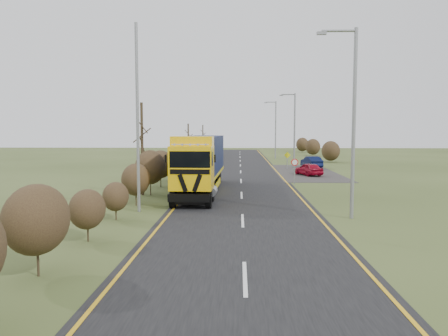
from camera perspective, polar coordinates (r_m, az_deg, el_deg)
name	(u,v)px	position (r m, az deg, el deg)	size (l,w,h in m)	color
ground	(242,206)	(24.64, 2.37, -5.00)	(160.00, 160.00, 0.00)	#39461E
road	(241,184)	(34.53, 2.25, -2.10)	(8.00, 120.00, 0.02)	black
layby	(305,172)	(44.96, 10.50, -0.53)	(6.00, 18.00, 0.02)	#2F2C2A
lane_markings	(241,184)	(34.22, 2.25, -2.13)	(7.52, 116.00, 0.01)	gold
hedgerow	(161,166)	(32.78, -8.26, 0.30)	(2.24, 102.04, 6.05)	#332116
lorry	(201,160)	(30.03, -3.04, 1.07)	(2.75, 14.12, 3.92)	black
car_red_hatchback	(309,169)	(41.70, 11.00, -0.16)	(1.39, 3.47, 1.18)	maroon
car_blue_sedan	(311,162)	(49.94, 11.35, 0.74)	(1.39, 3.97, 1.31)	#091235
streetlight_near	(352,115)	(21.72, 16.33, 6.66)	(1.92, 0.18, 9.04)	gray
streetlight_mid	(294,128)	(47.71, 9.09, 5.19)	(1.75, 0.18, 8.19)	gray
streetlight_far	(275,127)	(65.29, 6.67, 5.31)	(1.82, 0.18, 8.51)	gray
left_pole	(138,119)	(23.05, -11.23, 6.34)	(0.16, 0.16, 9.71)	gray
speed_sign	(295,167)	(34.69, 9.21, 0.15)	(0.56, 0.10, 2.02)	gray
warning_board	(287,159)	(48.43, 8.26, 1.23)	(0.72, 0.11, 1.88)	gray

